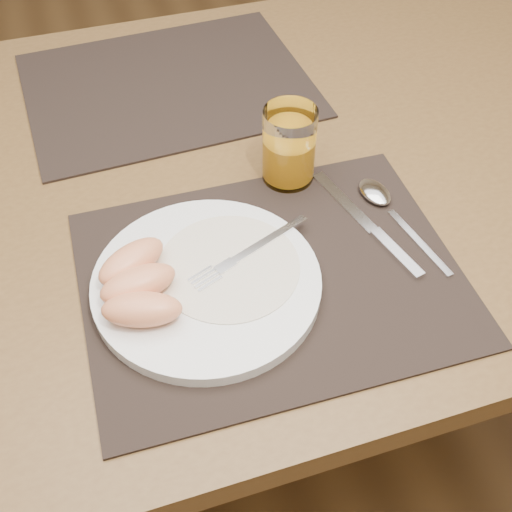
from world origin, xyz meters
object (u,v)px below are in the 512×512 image
Objects in this scene: knife at (374,231)px; spoon at (381,199)px; placemat_near at (271,277)px; plate at (207,283)px; juice_glass at (289,149)px; placemat_far at (168,85)px; table at (216,209)px; fork at (241,257)px.

spoon reaches higher than knife.
plate is at bearing 175.49° from placemat_near.
placemat_near is at bearing -115.85° from juice_glass.
placemat_near and placemat_far have the same top height.
knife is at bearing -49.80° from table.
juice_glass reaches higher than plate.
spoon is at bearing -40.93° from juice_glass.
placemat_near is (0.01, -0.22, 0.09)m from table.
fork is (-0.03, 0.03, 0.02)m from placemat_near.
placemat_near is 0.20m from spoon.
spoon is (0.21, 0.05, -0.01)m from fork.
spoon is at bearing 23.27° from placemat_near.
fork is (0.05, 0.02, 0.01)m from plate.
fork is 0.18m from knife.
spoon is (0.21, -0.36, 0.01)m from placemat_far.
juice_glass is (0.16, 0.16, 0.04)m from plate.
plate is 0.05m from fork.
table is 3.11× the size of placemat_far.
placemat_far is 2.34× the size of spoon.
placemat_near is 0.04m from fork.
plate is at bearing -134.84° from juice_glass.
knife is (0.23, 0.02, -0.01)m from plate.
plate is 1.41× the size of spoon.
placemat_near is 1.00× the size of placemat_far.
plate reaches higher than placemat_far.
fork is at bearing 21.55° from plate.
spoon is at bearing 14.00° from fork.
fork is at bearing -128.13° from juice_glass.
fork reaches higher than table.
knife reaches higher than placemat_near.
plate is (-0.07, -0.21, 0.10)m from table.
fork is 0.77× the size of knife.
placemat_near is at bearing -156.73° from spoon.
plate is at bearing -164.55° from spoon.
spoon is (0.19, -0.14, 0.09)m from table.
table is 0.26m from spoon.
table is at bearing 93.28° from placemat_near.
fork is 0.22m from spoon.
knife reaches higher than placemat_far.
table is 3.11× the size of placemat_near.
placemat_near is 0.15m from knife.
fork is at bearing -178.77° from knife.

